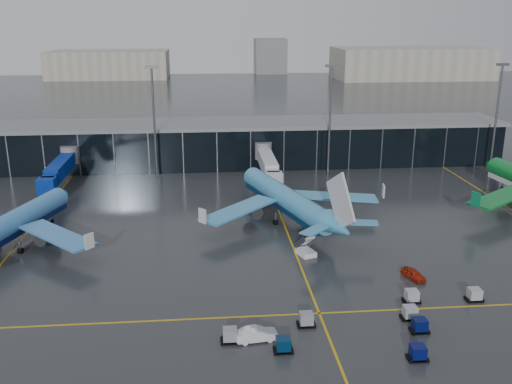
{
  "coord_description": "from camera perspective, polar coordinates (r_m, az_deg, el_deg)",
  "views": [
    {
      "loc": [
        -3.77,
        -78.09,
        35.84
      ],
      "look_at": [
        5.0,
        18.0,
        6.0
      ],
      "focal_mm": 40.0,
      "sensor_mm": 36.0,
      "label": 1
    }
  ],
  "objects": [
    {
      "name": "ground",
      "position": [
        86.01,
        -2.25,
        -7.46
      ],
      "size": [
        600.0,
        600.0,
        0.0
      ],
      "primitive_type": "plane",
      "color": "#282B2D",
      "rests_on": "ground"
    },
    {
      "name": "terminal_pier",
      "position": [
        143.4,
        -3.6,
        4.9
      ],
      "size": [
        142.0,
        17.0,
        10.7
      ],
      "color": "black",
      "rests_on": "ground"
    },
    {
      "name": "jet_bridges",
      "position": [
        128.9,
        -19.08,
        2.18
      ],
      "size": [
        94.0,
        27.5,
        7.2
      ],
      "color": "#595B60",
      "rests_on": "ground"
    },
    {
      "name": "flood_masts",
      "position": [
        130.27,
        -1.29,
        7.44
      ],
      "size": [
        203.0,
        0.5,
        25.5
      ],
      "color": "#595B60",
      "rests_on": "ground"
    },
    {
      "name": "distant_hangars",
      "position": [
        353.32,
        3.63,
        12.76
      ],
      "size": [
        260.0,
        71.0,
        22.0
      ],
      "color": "#B2AD99",
      "rests_on": "ground"
    },
    {
      "name": "taxi_lines",
      "position": [
        96.65,
        3.36,
        -4.61
      ],
      "size": [
        220.0,
        120.0,
        0.02
      ],
      "color": "gold",
      "rests_on": "ground"
    },
    {
      "name": "airliner_arkefly",
      "position": [
        98.81,
        -23.53,
        -1.81
      ],
      "size": [
        45.32,
        48.46,
        12.21
      ],
      "primitive_type": null,
      "rotation": [
        0.0,
        0.0,
        -0.31
      ],
      "color": "#3E84CE",
      "rests_on": "ground"
    },
    {
      "name": "airliner_klm_near",
      "position": [
        103.48,
        2.96,
        0.66
      ],
      "size": [
        47.93,
        51.22,
        12.88
      ],
      "primitive_type": null,
      "rotation": [
        0.0,
        0.0,
        0.31
      ],
      "color": "#3C93C7",
      "rests_on": "ground"
    },
    {
      "name": "baggage_carts",
      "position": [
        71.39,
        11.51,
        -12.63
      ],
      "size": [
        34.69,
        14.29,
        1.7
      ],
      "color": "black",
      "rests_on": "ground"
    },
    {
      "name": "mobile_airstair",
      "position": [
        89.95,
        5.02,
        -5.83
      ],
      "size": [
        3.12,
        3.74,
        3.45
      ],
      "rotation": [
        0.0,
        0.0,
        0.33
      ],
      "color": "white",
      "rests_on": "ground"
    },
    {
      "name": "service_van_red",
      "position": [
        84.96,
        15.48,
        -7.91
      ],
      "size": [
        3.02,
        4.47,
        1.41
      ],
      "primitive_type": "imported",
      "rotation": [
        0.0,
        0.0,
        0.36
      ],
      "color": "#A9200D",
      "rests_on": "ground"
    },
    {
      "name": "service_van_white",
      "position": [
        67.58,
        0.08,
        -14.03
      ],
      "size": [
        5.13,
        2.33,
        1.63
      ],
      "primitive_type": "imported",
      "rotation": [
        0.0,
        0.0,
        1.7
      ],
      "color": "silver",
      "rests_on": "ground"
    }
  ]
}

